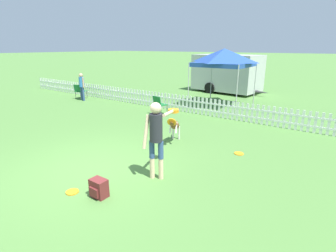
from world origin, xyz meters
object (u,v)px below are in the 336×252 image
Objects in this scene: handler_person at (157,131)px; folding_chair_blue_left at (80,90)px; frisbee_near_dog at (239,154)px; equipment_trailer at (227,73)px; spectator_standing at (82,84)px; frisbee_near_handler at (72,192)px; backpack_on_grass at (99,188)px; canopy_tent_main at (224,58)px; leaping_dog at (174,125)px; folding_chair_center at (159,103)px.

handler_person is 10.40m from folding_chair_blue_left.
folding_chair_blue_left reaches higher than frisbee_near_dog.
folding_chair_blue_left is at bearing -122.97° from equipment_trailer.
frisbee_near_dog is 0.18× the size of spectator_standing.
frisbee_near_handler is at bearing -73.03° from equipment_trailer.
frisbee_near_handler is 13.57m from equipment_trailer.
backpack_on_grass is (-1.47, -3.68, 0.17)m from frisbee_near_dog.
frisbee_near_dog is 6.66m from canopy_tent_main.
frisbee_near_dog is 10.52m from folding_chair_blue_left.
handler_person is 2.80m from frisbee_near_dog.
frisbee_near_handler is (-0.08, -3.59, -0.56)m from leaping_dog.
canopy_tent_main is at bearing -104.00° from leaping_dog.
leaping_dog is at bearing -68.88° from equipment_trailer.
folding_chair_center is (-2.43, 6.12, 0.48)m from frisbee_near_handler.
folding_chair_center is (-2.99, 5.90, 0.30)m from backpack_on_grass.
frisbee_near_handler is 0.09× the size of canopy_tent_main.
frisbee_near_dog is 0.09× the size of canopy_tent_main.
folding_chair_blue_left is at bearing -157.21° from canopy_tent_main.
leaping_dog is at bearing 145.79° from folding_chair_blue_left.
canopy_tent_main is at bearing -102.54° from folding_chair_center.
canopy_tent_main is (7.21, 3.03, 1.85)m from folding_chair_blue_left.
backpack_on_grass is 0.08× the size of equipment_trailer.
backpack_on_grass is at bearing 129.22° from folding_chair_blue_left.
backpack_on_grass is 10.17m from spectator_standing.
handler_person reaches higher than backpack_on_grass.
handler_person reaches higher than folding_chair_center.
handler_person is 9.84m from spectator_standing.
handler_person is 2.32m from leaping_dog.
equipment_trailer is at bearing 100.37° from frisbee_near_handler.
equipment_trailer is at bearing 110.43° from canopy_tent_main.
leaping_dog is 6.13m from canopy_tent_main.
handler_person is 6.76× the size of frisbee_near_handler.
handler_person reaches higher than frisbee_near_dog.
folding_chair_center is (-2.51, 2.53, -0.08)m from leaping_dog.
handler_person is at bearing 56.34° from frisbee_near_handler.
canopy_tent_main is (-3.01, 5.46, 2.33)m from frisbee_near_dog.
folding_chair_blue_left is at bearing 9.46° from folding_chair_center.
leaping_dog is 1.38× the size of folding_chair_center.
equipment_trailer is at bearing 82.07° from handler_person.
frisbee_near_dog is 0.05× the size of equipment_trailer.
folding_chair_center is at bearing 116.92° from backpack_on_grass.
frisbee_near_dog is at bearing -57.93° from equipment_trailer.
frisbee_near_handler is 0.18× the size of spectator_standing.
spectator_standing is at bearing 127.86° from handler_person.
spectator_standing reaches higher than backpack_on_grass.
canopy_tent_main is at bearing -173.05° from folding_chair_blue_left.
handler_person is 2.14m from frisbee_near_handler.
backpack_on_grass is at bearing 128.53° from folding_chair_center.
backpack_on_grass is 9.52m from canopy_tent_main.
folding_chair_blue_left is 5.76m from folding_chair_center.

